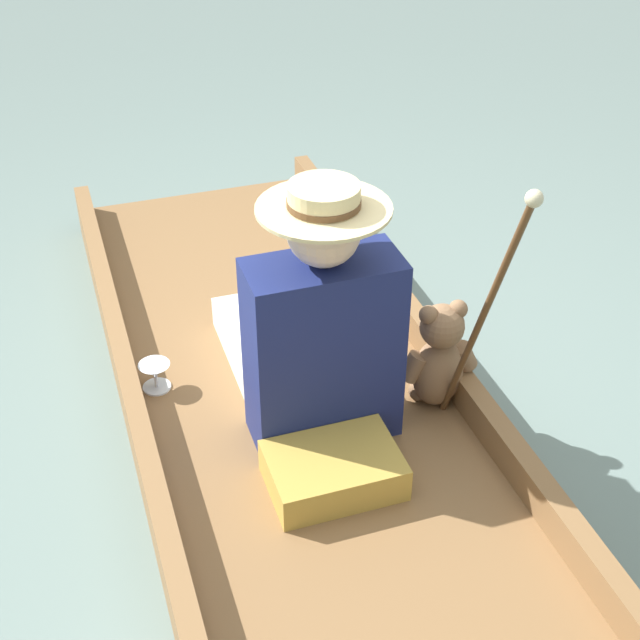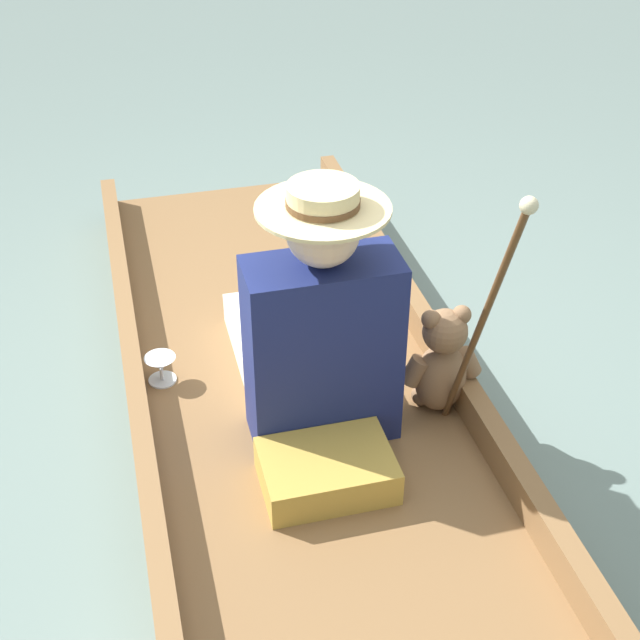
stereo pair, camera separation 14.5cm
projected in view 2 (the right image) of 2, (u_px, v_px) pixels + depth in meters
name	position (u px, v px, depth m)	size (l,w,h in m)	color
ground_plane	(294.00, 411.00, 2.95)	(16.00, 16.00, 0.00)	slate
punt_boat	(294.00, 396.00, 2.91)	(1.05, 2.92, 0.22)	brown
seat_cushion	(327.00, 471.00, 2.49)	(0.37, 0.26, 0.11)	#B7933D
seated_person	(314.00, 333.00, 2.63)	(0.43, 0.83, 0.82)	white
teddy_bear	(442.00, 362.00, 2.70)	(0.26, 0.15, 0.38)	#846042
wine_glass	(161.00, 365.00, 2.87)	(0.10, 0.10, 0.09)	silver
walking_cane	(488.00, 307.00, 2.32)	(0.04, 0.36, 0.92)	brown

